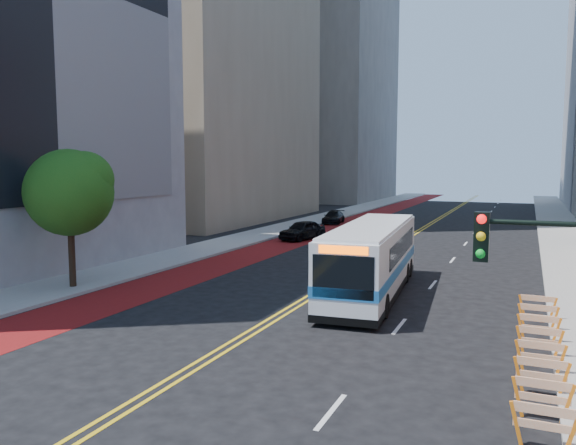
# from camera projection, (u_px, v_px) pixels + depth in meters

# --- Properties ---
(ground) EXTENTS (160.00, 160.00, 0.00)m
(ground) POSITION_uv_depth(u_px,v_px,m) (207.00, 360.00, 17.65)
(ground) COLOR black
(ground) RESTS_ON ground
(sidewalk_left) EXTENTS (4.00, 140.00, 0.15)m
(sidewalk_left) POSITION_uv_depth(u_px,v_px,m) (268.00, 232.00, 49.76)
(sidewalk_left) COLOR gray
(sidewalk_left) RESTS_ON ground
(sidewalk_right) EXTENTS (4.00, 140.00, 0.15)m
(sidewalk_right) POSITION_uv_depth(u_px,v_px,m) (570.00, 248.00, 40.35)
(sidewalk_right) COLOR gray
(sidewalk_right) RESTS_ON ground
(bus_lane_paint) EXTENTS (3.60, 140.00, 0.01)m
(bus_lane_paint) POSITION_uv_depth(u_px,v_px,m) (309.00, 235.00, 48.24)
(bus_lane_paint) COLOR #5F0E0D
(bus_lane_paint) RESTS_ON ground
(center_line_inner) EXTENTS (0.14, 140.00, 0.01)m
(center_line_inner) POSITION_uv_depth(u_px,v_px,m) (401.00, 240.00, 45.14)
(center_line_inner) COLOR gold
(center_line_inner) RESTS_ON ground
(center_line_outer) EXTENTS (0.14, 140.00, 0.01)m
(center_line_outer) POSITION_uv_depth(u_px,v_px,m) (406.00, 240.00, 44.99)
(center_line_outer) COLOR gold
(center_line_outer) RESTS_ON ground
(lane_dashes) EXTENTS (0.14, 98.20, 0.01)m
(lane_dashes) POSITION_uv_depth(u_px,v_px,m) (475.00, 232.00, 50.49)
(lane_dashes) COLOR silver
(lane_dashes) RESTS_ON ground
(midrise_left_far) EXTENTS (20.00, 26.00, 65.00)m
(midrise_left_far) POSITION_uv_depth(u_px,v_px,m) (324.00, 7.00, 94.96)
(midrise_left_far) COLOR slate
(midrise_left_far) RESTS_ON ground
(construction_barriers) EXTENTS (1.42, 10.91, 1.00)m
(construction_barriers) POSITION_uv_depth(u_px,v_px,m) (540.00, 345.00, 16.94)
(construction_barriers) COLOR orange
(construction_barriers) RESTS_ON ground
(street_tree) EXTENTS (4.20, 4.20, 6.70)m
(street_tree) POSITION_uv_depth(u_px,v_px,m) (71.00, 189.00, 27.07)
(street_tree) COLOR black
(street_tree) RESTS_ON sidewalk_left
(traffic_signal) EXTENTS (2.21, 0.34, 5.07)m
(traffic_signal) POSITION_uv_depth(u_px,v_px,m) (543.00, 295.00, 10.36)
(traffic_signal) COLOR black
(traffic_signal) RESTS_ON sidewalk_right
(transit_bus) EXTENTS (3.65, 12.29, 3.33)m
(transit_bus) POSITION_uv_depth(u_px,v_px,m) (372.00, 258.00, 26.30)
(transit_bus) COLOR silver
(transit_bus) RESTS_ON ground
(car_a) EXTENTS (2.95, 4.93, 1.57)m
(car_a) POSITION_uv_depth(u_px,v_px,m) (302.00, 230.00, 45.47)
(car_a) COLOR black
(car_a) RESTS_ON ground
(car_b) EXTENTS (2.20, 4.06, 1.27)m
(car_b) POSITION_uv_depth(u_px,v_px,m) (369.00, 226.00, 49.67)
(car_b) COLOR black
(car_b) RESTS_ON ground
(car_c) EXTENTS (2.31, 4.56, 1.27)m
(car_c) POSITION_uv_depth(u_px,v_px,m) (333.00, 217.00, 57.84)
(car_c) COLOR black
(car_c) RESTS_ON ground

